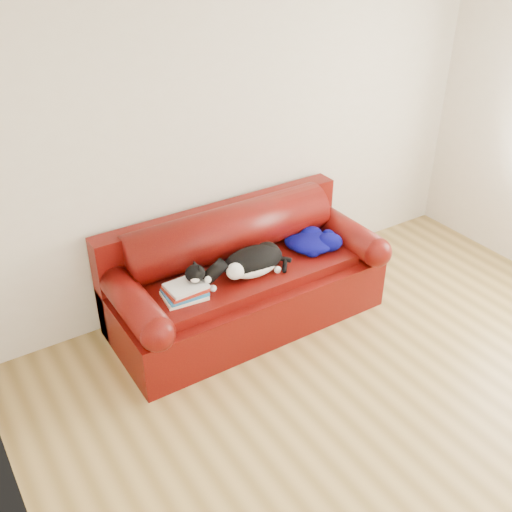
# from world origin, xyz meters

# --- Properties ---
(ground) EXTENTS (4.50, 4.50, 0.00)m
(ground) POSITION_xyz_m (0.00, 0.00, 0.00)
(ground) COLOR olive
(ground) RESTS_ON ground
(room_shell) EXTENTS (4.52, 4.02, 2.61)m
(room_shell) POSITION_xyz_m (0.12, 0.02, 1.67)
(room_shell) COLOR beige
(room_shell) RESTS_ON ground
(sofa_base) EXTENTS (2.10, 0.90, 0.50)m
(sofa_base) POSITION_xyz_m (-0.30, 1.49, 0.24)
(sofa_base) COLOR #3C0206
(sofa_base) RESTS_ON ground
(sofa_back) EXTENTS (2.10, 1.01, 0.88)m
(sofa_back) POSITION_xyz_m (-0.30, 1.74, 0.54)
(sofa_back) COLOR #3C0206
(sofa_back) RESTS_ON ground
(book_stack) EXTENTS (0.32, 0.26, 0.10)m
(book_stack) POSITION_xyz_m (-0.87, 1.38, 0.55)
(book_stack) COLOR white
(book_stack) RESTS_ON sofa_base
(cat) EXTENTS (0.72, 0.33, 0.25)m
(cat) POSITION_xyz_m (-0.30, 1.38, 0.60)
(cat) COLOR black
(cat) RESTS_ON sofa_base
(blanket) EXTENTS (0.46, 0.44, 0.14)m
(blanket) POSITION_xyz_m (0.30, 1.43, 0.56)
(blanket) COLOR #020547
(blanket) RESTS_ON sofa_base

